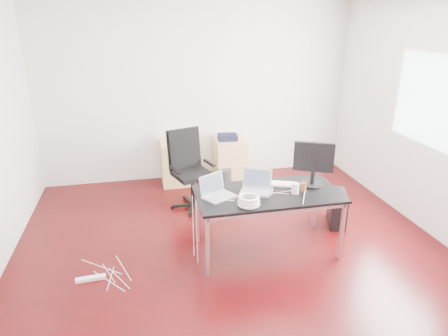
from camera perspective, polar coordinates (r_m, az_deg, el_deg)
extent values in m
plane|color=#310507|center=(4.70, 1.47, -12.11)|extent=(5.00, 5.00, 0.00)
plane|color=silver|center=(6.50, -3.75, 10.60)|extent=(5.00, 0.00, 5.00)
plane|color=silver|center=(2.01, 19.83, -16.00)|extent=(5.00, 0.00, 5.00)
plane|color=silver|center=(5.28, 29.13, 5.57)|extent=(0.00, 5.00, 5.00)
plane|color=white|center=(5.38, 28.02, 8.21)|extent=(0.00, 1.50, 1.50)
cube|color=black|center=(4.46, 6.32, -3.69)|extent=(1.60, 0.80, 0.03)
cube|color=silver|center=(4.16, -2.36, -11.19)|extent=(0.04, 0.04, 0.70)
cube|color=silver|center=(4.76, -3.86, -6.79)|extent=(0.04, 0.04, 0.70)
cube|color=silver|center=(4.62, 16.49, -8.62)|extent=(0.04, 0.04, 0.70)
cube|color=silver|center=(5.17, 12.87, -4.97)|extent=(0.04, 0.04, 0.70)
cylinder|color=black|center=(5.66, -4.45, -3.43)|extent=(0.06, 0.06, 0.47)
cube|color=black|center=(5.55, -4.53, -0.94)|extent=(0.60, 0.59, 0.06)
cube|color=black|center=(5.63, -5.62, 2.66)|extent=(0.47, 0.24, 0.55)
cube|color=tan|center=(6.47, -6.71, 0.79)|extent=(0.50, 0.50, 0.70)
cube|color=tan|center=(6.60, 0.85, 1.36)|extent=(0.50, 0.50, 0.70)
cube|color=black|center=(5.41, 15.85, -5.58)|extent=(0.34, 0.49, 0.44)
cylinder|color=black|center=(6.38, -0.01, -1.36)|extent=(0.31, 0.31, 0.28)
cube|color=white|center=(4.50, -18.51, -14.73)|extent=(0.30, 0.08, 0.04)
cube|color=silver|center=(4.30, -0.67, -4.16)|extent=(0.40, 0.37, 0.01)
cube|color=silver|center=(4.33, -1.71, -2.28)|extent=(0.31, 0.21, 0.22)
cube|color=#475166|center=(4.33, -1.69, -2.31)|extent=(0.27, 0.18, 0.18)
cube|color=silver|center=(4.43, 4.54, -3.44)|extent=(0.40, 0.35, 0.01)
cube|color=silver|center=(4.49, 4.83, -1.49)|extent=(0.32, 0.19, 0.22)
cube|color=#475166|center=(4.49, 4.85, -1.52)|extent=(0.28, 0.16, 0.18)
cylinder|color=black|center=(4.72, 12.46, -2.28)|extent=(0.26, 0.26, 0.02)
cylinder|color=black|center=(4.66, 12.61, -0.47)|extent=(0.05, 0.05, 0.30)
cube|color=black|center=(4.62, 12.70, 1.56)|extent=(0.43, 0.23, 0.34)
cube|color=#475166|center=(4.64, 12.56, 1.67)|extent=(0.36, 0.17, 0.29)
cube|color=white|center=(4.66, 7.39, -2.23)|extent=(0.46, 0.29, 0.02)
cylinder|color=white|center=(4.45, 10.14, -2.87)|extent=(0.09, 0.09, 0.12)
cylinder|color=brown|center=(4.54, 11.23, -2.61)|extent=(0.08, 0.08, 0.10)
torus|color=white|center=(4.14, 3.55, -5.12)|extent=(0.24, 0.24, 0.04)
torus|color=white|center=(4.12, 3.56, -4.67)|extent=(0.23, 0.23, 0.04)
torus|color=white|center=(4.11, 3.58, -4.21)|extent=(0.22, 0.22, 0.04)
cube|color=white|center=(4.19, 4.22, -4.85)|extent=(0.09, 0.09, 0.03)
cube|color=#9E9E9E|center=(6.32, -7.17, 4.49)|extent=(0.09, 0.08, 0.18)
cube|color=black|center=(6.39, 0.50, 4.43)|extent=(0.32, 0.26, 0.09)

